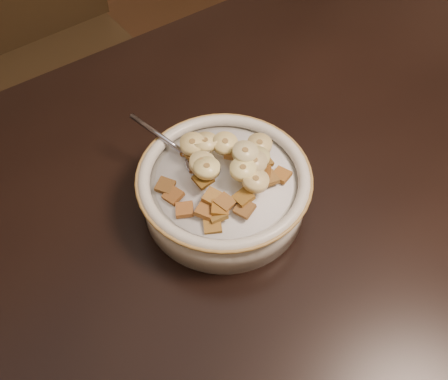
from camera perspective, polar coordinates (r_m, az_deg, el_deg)
floor at (r=1.40m, az=8.03°, el=-19.39°), size 4.00×4.50×0.10m
table at (r=0.72m, az=14.97°, el=0.51°), size 1.41×0.92×0.04m
chair at (r=1.34m, az=-17.81°, el=13.41°), size 0.44×0.44×0.95m
cereal_bowl at (r=0.63m, az=-0.00°, el=-0.30°), size 0.21×0.21×0.05m
milk at (r=0.61m, az=-0.00°, el=1.10°), size 0.17×0.17×0.00m
spoon at (r=0.62m, az=-2.45°, el=2.77°), size 0.05×0.06×0.01m
cereal_square_0 at (r=0.57m, az=2.37°, el=-2.14°), size 0.03×0.03×0.01m
cereal_square_1 at (r=0.61m, az=4.49°, el=3.33°), size 0.02×0.02×0.01m
cereal_square_2 at (r=0.57m, az=-0.73°, el=-2.80°), size 0.02×0.02×0.01m
cereal_square_3 at (r=0.60m, az=-2.89°, el=2.72°), size 0.03×0.03×0.01m
cereal_square_4 at (r=0.62m, az=-3.37°, el=3.95°), size 0.02×0.02×0.01m
cereal_square_5 at (r=0.60m, az=4.40°, el=1.99°), size 0.03×0.03×0.01m
cereal_square_6 at (r=0.58m, az=2.23°, el=-0.86°), size 0.02×0.02×0.01m
cereal_square_7 at (r=0.61m, az=6.56°, el=1.72°), size 0.03×0.03×0.01m
cereal_square_8 at (r=0.59m, az=-5.82°, el=-0.62°), size 0.03×0.03×0.01m
cereal_square_9 at (r=0.58m, az=-1.28°, el=-0.81°), size 0.03×0.03×0.01m
cereal_square_10 at (r=0.57m, az=-1.32°, el=-4.03°), size 0.03×0.03×0.01m
cereal_square_11 at (r=0.57m, az=0.10°, el=-1.43°), size 0.03×0.03×0.01m
cereal_square_12 at (r=0.57m, az=-2.19°, el=-2.41°), size 0.03×0.03×0.01m
cereal_square_13 at (r=0.60m, az=-6.74°, el=0.48°), size 0.03×0.03×0.01m
cereal_square_14 at (r=0.58m, az=-4.54°, el=-2.25°), size 0.03×0.03×0.01m
cereal_square_15 at (r=0.59m, az=-2.40°, el=1.24°), size 0.02×0.02×0.01m
cereal_square_16 at (r=0.57m, az=-0.45°, el=-2.08°), size 0.03×0.03×0.01m
cereal_square_17 at (r=0.62m, az=3.55°, el=3.23°), size 0.02×0.02×0.01m
cereal_square_18 at (r=0.60m, az=5.16°, el=1.34°), size 0.02×0.02×0.01m
cereal_square_19 at (r=0.62m, az=1.09°, el=4.18°), size 0.03×0.03×0.01m
cereal_square_20 at (r=0.63m, az=-3.88°, el=4.59°), size 0.03×0.03×0.01m
banana_slice_0 at (r=0.59m, az=-2.50°, el=3.09°), size 0.04×0.04×0.02m
banana_slice_1 at (r=0.59m, az=3.49°, el=3.17°), size 0.04×0.04×0.02m
banana_slice_2 at (r=0.60m, az=2.43°, el=4.31°), size 0.04×0.04×0.01m
banana_slice_3 at (r=0.62m, az=0.14°, el=5.33°), size 0.04×0.04×0.02m
banana_slice_4 at (r=0.60m, az=3.79°, el=3.78°), size 0.04×0.04×0.01m
banana_slice_5 at (r=0.62m, az=4.07°, el=5.20°), size 0.04×0.04×0.01m
banana_slice_6 at (r=0.58m, az=2.18°, el=2.36°), size 0.03×0.03×0.01m
banana_slice_7 at (r=0.62m, az=-2.17°, el=5.45°), size 0.04×0.04×0.01m
banana_slice_8 at (r=0.62m, az=-3.64°, el=5.28°), size 0.04×0.04×0.01m
banana_slice_9 at (r=0.58m, az=-1.97°, el=2.52°), size 0.03×0.03×0.01m
banana_slice_10 at (r=0.58m, az=3.64°, el=1.07°), size 0.04×0.04×0.01m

